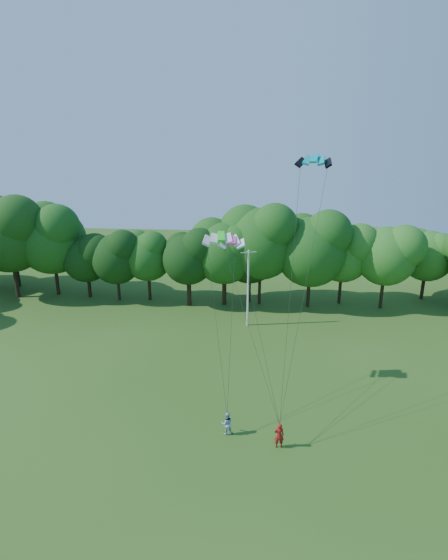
{
  "coord_description": "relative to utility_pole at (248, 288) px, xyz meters",
  "views": [
    {
      "loc": [
        1.35,
        -17.28,
        19.97
      ],
      "look_at": [
        -1.26,
        13.0,
        10.07
      ],
      "focal_mm": 28.0,
      "sensor_mm": 36.0,
      "label": 1
    }
  ],
  "objects": [
    {
      "name": "utility_pole",
      "position": [
        0.0,
        0.0,
        0.0
      ],
      "size": [
        1.67,
        0.6,
        8.64
      ],
      "rotation": [
        0.0,
        0.0,
        0.31
      ],
      "color": "silver",
      "rests_on": "ground"
    },
    {
      "name": "kite_flyer_right",
      "position": [
        -0.78,
        -19.03,
        -3.58
      ],
      "size": [
        0.94,
        0.79,
        1.71
      ],
      "primitive_type": "imported",
      "rotation": [
        0.0,
        0.0,
        3.33
      ],
      "color": "#96B3D0",
      "rests_on": "ground"
    },
    {
      "name": "kite_teal",
      "position": [
        5.0,
        -11.62,
        14.13
      ],
      "size": [
        2.71,
        1.75,
        0.63
      ],
      "rotation": [
        0.0,
        0.0,
        -0.29
      ],
      "color": "#059C9E",
      "rests_on": "ground"
    },
    {
      "name": "kite_pink",
      "position": [
        -0.95,
        -12.36,
        8.07
      ],
      "size": [
        2.05,
        1.04,
        0.49
      ],
      "rotation": [
        0.0,
        0.0,
        -0.04
      ],
      "color": "#E33F94",
      "rests_on": "ground"
    },
    {
      "name": "tree_back_center",
      "position": [
        -0.08,
        7.41,
        3.09
      ],
      "size": [
        8.28,
        8.28,
        12.04
      ],
      "color": "black",
      "rests_on": "ground"
    },
    {
      "name": "tree_back_west",
      "position": [
        -30.42,
        6.5,
        4.45
      ],
      "size": [
        9.78,
        9.78,
        14.22
      ],
      "color": "#382716",
      "rests_on": "ground"
    },
    {
      "name": "kite_flyer_left",
      "position": [
        2.83,
        -20.14,
        -3.5
      ],
      "size": [
        0.73,
        0.52,
        1.86
      ],
      "primitive_type": "imported",
      "rotation": [
        0.0,
        0.0,
        3.25
      ],
      "color": "maroon",
      "rests_on": "ground"
    },
    {
      "name": "ground",
      "position": [
        -0.1,
        -27.75,
        -4.43
      ],
      "size": [
        160.0,
        160.0,
        0.0
      ],
      "primitive_type": "plane",
      "color": "#254E15",
      "rests_on": "ground"
    },
    {
      "name": "kite_green",
      "position": [
        -1.79,
        -12.24,
        8.35
      ],
      "size": [
        2.88,
        1.56,
        0.62
      ],
      "rotation": [
        0.0,
        0.0,
        0.13
      ],
      "color": "#22E522",
      "rests_on": "ground"
    }
  ]
}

